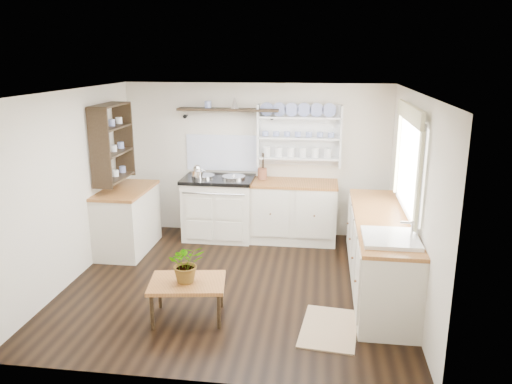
% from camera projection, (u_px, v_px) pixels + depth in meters
% --- Properties ---
extents(floor, '(4.00, 3.80, 0.01)m').
position_uv_depth(floor, '(235.00, 284.00, 6.07)').
color(floor, black).
rests_on(floor, ground).
extents(wall_back, '(4.00, 0.02, 2.30)m').
position_uv_depth(wall_back, '(256.00, 160.00, 7.58)').
color(wall_back, silver).
rests_on(wall_back, ground).
extents(wall_right, '(0.02, 3.80, 2.30)m').
position_uv_depth(wall_right, '(412.00, 199.00, 5.51)').
color(wall_right, silver).
rests_on(wall_right, ground).
extents(wall_left, '(0.02, 3.80, 2.30)m').
position_uv_depth(wall_left, '(72.00, 187.00, 6.03)').
color(wall_left, silver).
rests_on(wall_left, ground).
extents(ceiling, '(4.00, 3.80, 0.01)m').
position_uv_depth(ceiling, '(233.00, 92.00, 5.46)').
color(ceiling, white).
rests_on(ceiling, wall_back).
extents(window, '(0.08, 1.55, 1.22)m').
position_uv_depth(window, '(409.00, 160.00, 5.55)').
color(window, white).
rests_on(window, wall_right).
extents(aga_cooker, '(1.05, 0.73, 0.97)m').
position_uv_depth(aga_cooker, '(219.00, 207.00, 7.51)').
color(aga_cooker, silver).
rests_on(aga_cooker, floor).
extents(back_cabinets, '(1.27, 0.63, 0.90)m').
position_uv_depth(back_cabinets, '(294.00, 211.00, 7.40)').
color(back_cabinets, silver).
rests_on(back_cabinets, floor).
extents(right_cabinets, '(0.62, 2.43, 0.90)m').
position_uv_depth(right_cabinets, '(380.00, 253.00, 5.83)').
color(right_cabinets, silver).
rests_on(right_cabinets, floor).
extents(belfast_sink, '(0.55, 0.60, 0.45)m').
position_uv_depth(belfast_sink, '(390.00, 249.00, 5.02)').
color(belfast_sink, white).
rests_on(belfast_sink, right_cabinets).
extents(left_cabinets, '(0.62, 1.13, 0.90)m').
position_uv_depth(left_cabinets, '(127.00, 219.00, 7.03)').
color(left_cabinets, silver).
rests_on(left_cabinets, floor).
extents(plate_rack, '(1.20, 0.22, 0.90)m').
position_uv_depth(plate_rack, '(299.00, 135.00, 7.36)').
color(plate_rack, white).
rests_on(plate_rack, wall_back).
extents(high_shelf, '(1.50, 0.29, 0.16)m').
position_uv_depth(high_shelf, '(228.00, 110.00, 7.32)').
color(high_shelf, black).
rests_on(high_shelf, wall_back).
extents(left_shelving, '(0.28, 0.80, 1.05)m').
position_uv_depth(left_shelving, '(112.00, 142.00, 6.76)').
color(left_shelving, black).
rests_on(left_shelving, wall_left).
extents(kettle, '(0.17, 0.17, 0.21)m').
position_uv_depth(kettle, '(198.00, 172.00, 7.29)').
color(kettle, silver).
rests_on(kettle, aga_cooker).
extents(utensil_crock, '(0.14, 0.14, 0.16)m').
position_uv_depth(utensil_crock, '(262.00, 174.00, 7.40)').
color(utensil_crock, brown).
rests_on(utensil_crock, back_cabinets).
extents(center_table, '(0.85, 0.66, 0.42)m').
position_uv_depth(center_table, '(187.00, 285.00, 5.19)').
color(center_table, brown).
rests_on(center_table, floor).
extents(potted_plant, '(0.47, 0.44, 0.41)m').
position_uv_depth(potted_plant, '(187.00, 263.00, 5.12)').
color(potted_plant, '#3F7233').
rests_on(potted_plant, center_table).
extents(floor_rug, '(0.64, 0.90, 0.02)m').
position_uv_depth(floor_rug, '(329.00, 328.00, 5.07)').
color(floor_rug, '#A07A5D').
rests_on(floor_rug, floor).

